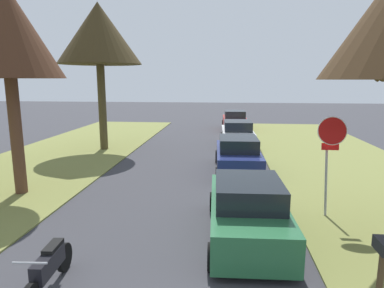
# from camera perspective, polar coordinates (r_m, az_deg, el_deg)

# --- Properties ---
(stop_sign_far) EXTENTS (0.81, 0.55, 2.94)m
(stop_sign_far) POSITION_cam_1_polar(r_m,az_deg,el_deg) (10.39, 22.34, -0.16)
(stop_sign_far) COLOR #9EA0A5
(stop_sign_far) RESTS_ON grass_verge_right
(street_tree_left_mid_a) EXTENTS (3.55, 3.55, 7.16)m
(street_tree_left_mid_a) POSITION_cam_1_polar(r_m,az_deg,el_deg) (13.11, -28.91, 16.38)
(street_tree_left_mid_a) COLOR brown
(street_tree_left_mid_a) RESTS_ON grass_verge_left
(street_tree_left_mid_b) EXTENTS (4.60, 4.60, 8.10)m
(street_tree_left_mid_b) POSITION_cam_1_polar(r_m,az_deg,el_deg) (20.07, -15.48, 17.41)
(street_tree_left_mid_b) COLOR #493F24
(street_tree_left_mid_b) RESTS_ON grass_verge_left
(parked_sedan_green) EXTENTS (2.07, 4.46, 1.57)m
(parked_sedan_green) POSITION_cam_1_polar(r_m,az_deg,el_deg) (8.88, 9.28, -10.99)
(parked_sedan_green) COLOR #28663D
(parked_sedan_green) RESTS_ON ground
(parked_sedan_navy) EXTENTS (2.07, 4.46, 1.57)m
(parked_sedan_navy) POSITION_cam_1_polar(r_m,az_deg,el_deg) (14.95, 7.73, -1.98)
(parked_sedan_navy) COLOR navy
(parked_sedan_navy) RESTS_ON ground
(parked_sedan_white) EXTENTS (2.07, 4.46, 1.57)m
(parked_sedan_white) POSITION_cam_1_polar(r_m,az_deg,el_deg) (20.80, 7.66, 1.61)
(parked_sedan_white) COLOR white
(parked_sedan_white) RESTS_ON ground
(parked_sedan_red) EXTENTS (2.07, 4.46, 1.57)m
(parked_sedan_red) POSITION_cam_1_polar(r_m,az_deg,el_deg) (27.71, 7.19, 3.89)
(parked_sedan_red) COLOR red
(parked_sedan_red) RESTS_ON ground
(parked_motorcycle) EXTENTS (0.60, 2.05, 0.97)m
(parked_motorcycle) POSITION_cam_1_polar(r_m,az_deg,el_deg) (7.36, -23.01, -18.64)
(parked_motorcycle) COLOR black
(parked_motorcycle) RESTS_ON ground
(curbside_mailbox) EXTENTS (0.22, 0.44, 1.27)m
(curbside_mailbox) POSITION_cam_1_polar(r_m,az_deg,el_deg) (6.90, 29.55, -15.88)
(curbside_mailbox) COLOR brown
(curbside_mailbox) RESTS_ON grass_verge_right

